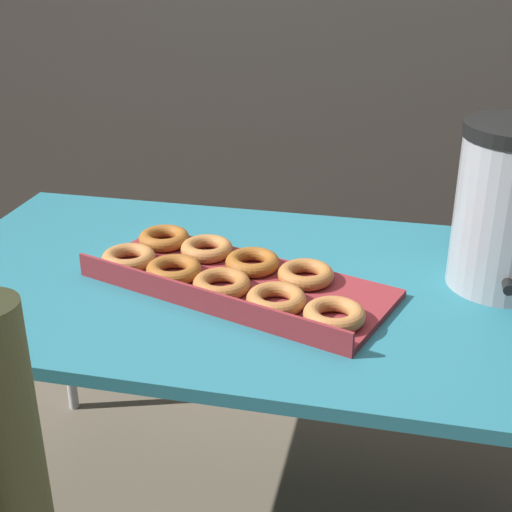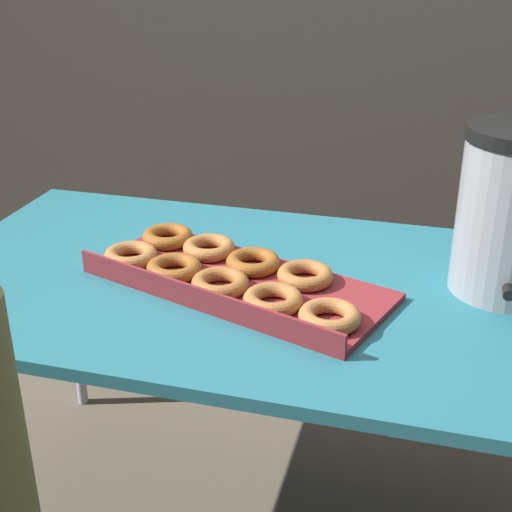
{
  "view_description": "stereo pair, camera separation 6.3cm",
  "coord_description": "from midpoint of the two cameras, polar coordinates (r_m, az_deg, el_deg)",
  "views": [
    {
      "loc": [
        0.3,
        -1.36,
        1.44
      ],
      "look_at": [
        -0.01,
        0.0,
        0.79
      ],
      "focal_mm": 50.0,
      "sensor_mm": 36.0,
      "label": 1
    },
    {
      "loc": [
        0.36,
        -1.35,
        1.44
      ],
      "look_at": [
        -0.01,
        0.0,
        0.79
      ],
      "focal_mm": 50.0,
      "sensor_mm": 36.0,
      "label": 2
    }
  ],
  "objects": [
    {
      "name": "folding_table",
      "position": [
        1.59,
        1.6,
        -3.39
      ],
      "size": [
        1.52,
        0.84,
        0.73
      ],
      "color": "#236675",
      "rests_on": "ground"
    },
    {
      "name": "donut_box",
      "position": [
        1.54,
        -0.91,
        -1.58
      ],
      "size": [
        0.71,
        0.47,
        0.05
      ],
      "rotation": [
        0.0,
        0.0,
        -0.32
      ],
      "color": "maroon",
      "rests_on": "folding_table"
    }
  ]
}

